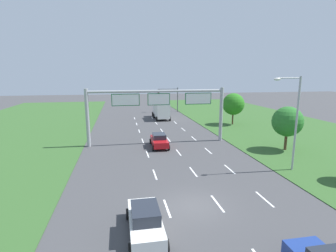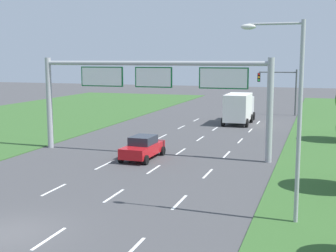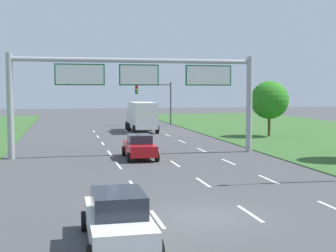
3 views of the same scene
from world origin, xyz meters
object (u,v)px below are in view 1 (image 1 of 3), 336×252
Objects in this scene: roadside_tree_mid at (287,122)px; car_mid_lane at (145,220)px; sign_gantry at (159,104)px; traffic_light_mast at (169,95)px; street_lamp at (293,116)px; car_near_red at (159,140)px; roadside_tree_far at (233,104)px; box_truck at (161,110)px.

car_mid_lane is at bearing -143.04° from roadside_tree_mid.
sign_gantry is 3.08× the size of traffic_light_mast.
roadside_tree_mid is at bearing -77.50° from traffic_light_mast.
car_mid_lane is 19.66m from sign_gantry.
car_mid_lane is at bearing -100.79° from sign_gantry.
sign_gantry reaches higher than traffic_light_mast.
street_lamp is (10.24, -11.60, 0.11)m from sign_gantry.
street_lamp is at bearing -42.45° from car_near_red.
sign_gantry reaches higher than roadside_tree_far.
roadside_tree_far is at bearing 88.19° from roadside_tree_mid.
car_mid_lane is 0.53× the size of street_lamp.
sign_gantry is 3.16× the size of roadside_tree_far.
sign_gantry reaches higher than car_mid_lane.
sign_gantry is 3.39× the size of roadside_tree_mid.
traffic_light_mast is at bearing 78.03° from car_near_red.
sign_gantry is at bearing 157.80° from roadside_tree_mid.
sign_gantry is 17.58m from roadside_tree_far.
traffic_light_mast is 0.66× the size of street_lamp.
traffic_light_mast reaches higher than roadside_tree_mid.
traffic_light_mast is at bearing 114.18° from roadside_tree_far.
roadside_tree_mid is (17.53, 13.19, 2.55)m from car_mid_lane.
car_near_red is 0.80× the size of roadside_tree_far.
car_near_red is at bearing 136.30° from street_lamp.
street_lamp is at bearing -84.68° from traffic_light_mast.
traffic_light_mast is at bearing 77.31° from car_mid_lane.
car_mid_lane is at bearing -101.01° from box_truck.
roadside_tree_far reaches higher than roadside_tree_mid.
car_near_red is 29.93m from traffic_light_mast.
street_lamp reaches higher than traffic_light_mast.
box_truck is 0.42× the size of sign_gantry.
box_truck is (6.77, 37.23, 0.92)m from car_mid_lane.
roadside_tree_mid is at bearing -91.81° from roadside_tree_far.
car_near_red is 18.86m from roadside_tree_far.
box_truck is 14.17m from roadside_tree_far.
street_lamp is at bearing -77.43° from box_truck.
car_mid_lane is 0.82× the size of roadside_tree_far.
sign_gantry is at bearing 84.19° from car_near_red.
roadside_tree_mid reaches higher than car_mid_lane.
roadside_tree_far is at bearing -65.82° from traffic_light_mast.
roadside_tree_far is at bearing 39.58° from car_near_red.
car_near_red is 0.97× the size of car_mid_lane.
box_truck is 26.39m from roadside_tree_mid.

